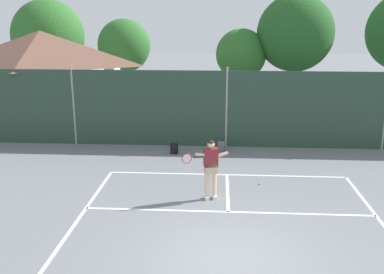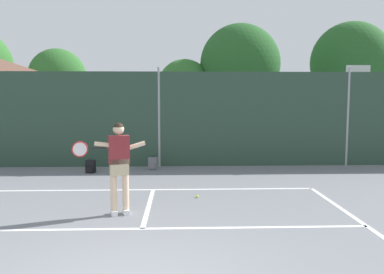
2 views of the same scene
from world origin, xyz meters
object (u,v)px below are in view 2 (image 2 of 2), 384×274
at_px(tennis_ball, 197,196).
at_px(backpack_black, 90,167).
at_px(basketball_hoop, 357,99).
at_px(tennis_player, 118,160).
at_px(backpack_grey, 153,164).

xyz_separation_m(tennis_ball, backpack_black, (-3.19, 3.20, 0.16)).
xyz_separation_m(basketball_hoop, tennis_player, (-7.92, -6.91, -1.20)).
relative_size(basketball_hoop, tennis_ball, 53.79).
bearing_deg(tennis_player, basketball_hoop, 41.13).
xyz_separation_m(basketball_hoop, tennis_ball, (-6.29, -5.63, -2.28)).
xyz_separation_m(tennis_ball, backpack_grey, (-1.27, 3.72, 0.16)).
bearing_deg(basketball_hoop, backpack_black, -165.63).
bearing_deg(basketball_hoop, tennis_ball, -138.14).
bearing_deg(basketball_hoop, backpack_grey, -165.76).
relative_size(tennis_ball, backpack_black, 0.14).
bearing_deg(tennis_player, backpack_grey, 85.89).
relative_size(tennis_player, backpack_grey, 4.01).
distance_m(basketball_hoop, backpack_black, 10.01).
relative_size(backpack_black, backpack_grey, 1.00).
relative_size(basketball_hoop, backpack_grey, 7.67).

